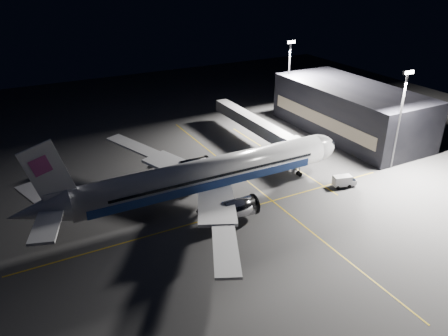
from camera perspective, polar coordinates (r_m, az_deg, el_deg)
name	(u,v)px	position (r m, az deg, el deg)	size (l,w,h in m)	color
ground	(209,199)	(80.42, -2.00, -4.11)	(200.00, 200.00, 0.00)	#4C4C4F
guide_line_main	(255,187)	(84.69, 4.08, -2.51)	(0.25, 80.00, 0.01)	gold
guide_line_cross	(224,215)	(75.82, 0.01, -6.10)	(70.00, 0.25, 0.01)	gold
guide_line_side	(277,157)	(98.19, 6.97, 1.49)	(0.25, 40.00, 0.01)	gold
airliner	(203,175)	(77.57, -2.77, -0.98)	(61.48, 54.22, 16.64)	silver
terminal	(350,110)	(113.50, 16.09, 7.28)	(18.12, 40.00, 12.00)	black
jet_bridge	(259,126)	(102.64, 4.56, 5.46)	(3.60, 34.40, 6.30)	#B2B2B7
floodlight_mast_north	(289,72)	(121.25, 8.47, 12.28)	(2.40, 0.68, 20.70)	#59595E
floodlight_mast_south	(401,112)	(94.53, 22.11, 6.83)	(2.40, 0.67, 20.70)	#59595E
service_truck	(344,181)	(87.32, 15.41, -1.63)	(4.79, 2.85, 2.30)	silver
baggage_tug	(163,160)	(95.11, -7.95, 1.07)	(2.14, 1.74, 1.53)	black
safety_cone_a	(198,180)	(86.66, -3.43, -1.57)	(0.41, 0.41, 0.61)	#F5560A
safety_cone_b	(193,177)	(87.96, -4.13, -1.14)	(0.45, 0.45, 0.68)	#F5560A
safety_cone_c	(155,182)	(86.93, -9.00, -1.78)	(0.41, 0.41, 0.61)	#F5560A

